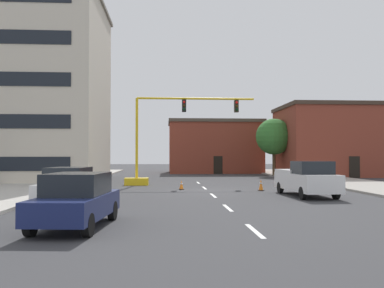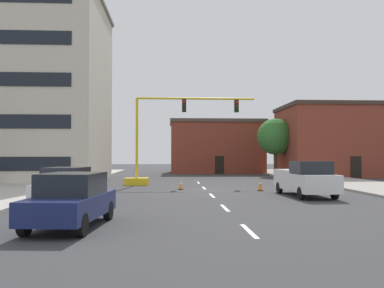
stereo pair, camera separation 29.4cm
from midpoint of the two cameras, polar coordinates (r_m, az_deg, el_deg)
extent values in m
plane|color=#38383A|center=(26.77, 1.90, -6.51)|extent=(160.00, 160.00, 0.00)
cube|color=#B2ADA3|center=(35.90, -19.10, -5.05)|extent=(6.00, 56.00, 0.14)
cube|color=#9E998E|center=(37.60, 19.40, -4.88)|extent=(6.00, 56.00, 0.14)
cube|color=silver|center=(13.01, 7.99, -11.78)|extent=(0.16, 2.40, 0.01)
cube|color=silver|center=(18.37, 4.49, -8.78)|extent=(0.16, 2.40, 0.01)
cube|color=silver|center=(23.80, 2.60, -7.12)|extent=(0.16, 2.40, 0.01)
cube|color=silver|center=(29.25, 1.42, -6.08)|extent=(0.16, 2.40, 0.01)
cube|color=silver|center=(34.72, 0.61, -5.36)|extent=(0.16, 2.40, 0.01)
cube|color=beige|center=(41.68, -22.98, 6.70)|extent=(15.10, 12.81, 16.41)
cube|color=gray|center=(43.65, -22.86, 17.62)|extent=(15.50, 13.21, 0.30)
cube|color=brown|center=(54.86, 2.91, -0.60)|extent=(11.80, 8.24, 6.44)
cube|color=#4C4238|center=(55.02, 2.91, 2.96)|extent=(12.10, 8.54, 0.40)
cube|color=black|center=(50.75, 3.45, -2.91)|extent=(1.10, 0.06, 2.20)
cube|color=brown|center=(48.72, 19.07, 0.19)|extent=(11.90, 9.00, 7.43)
cube|color=#3D2D23|center=(48.99, 19.03, 4.77)|extent=(12.20, 9.30, 0.40)
cube|color=black|center=(44.58, 21.35, -3.00)|extent=(1.10, 0.06, 2.20)
cube|color=yellow|center=(32.32, -7.92, -5.15)|extent=(1.80, 1.20, 0.55)
cylinder|color=yellow|center=(32.28, -7.89, 0.84)|extent=(0.20, 0.20, 6.20)
cylinder|color=yellow|center=(32.55, 0.26, 6.28)|extent=(9.18, 0.16, 0.16)
cube|color=black|center=(32.42, -1.36, 5.29)|extent=(0.32, 0.36, 0.95)
sphere|color=red|center=(32.27, -1.35, 5.81)|extent=(0.20, 0.20, 0.20)
sphere|color=#38280A|center=(32.24, -1.35, 5.32)|extent=(0.20, 0.20, 0.20)
sphere|color=black|center=(32.20, -1.35, 4.83)|extent=(0.20, 0.20, 0.20)
cube|color=black|center=(32.85, 5.89, 5.21)|extent=(0.32, 0.36, 0.95)
sphere|color=red|center=(32.70, 5.94, 5.73)|extent=(0.20, 0.20, 0.20)
sphere|color=#38280A|center=(32.66, 5.94, 5.24)|extent=(0.20, 0.20, 0.20)
sphere|color=black|center=(32.63, 5.94, 4.75)|extent=(0.20, 0.20, 0.20)
cylinder|color=#4C3823|center=(46.47, 11.08, -2.60)|extent=(0.36, 0.36, 2.87)
sphere|color=#33702D|center=(46.51, 11.06, 1.01)|extent=(3.99, 3.99, 3.99)
cube|color=white|center=(24.27, 15.13, -5.04)|extent=(2.22, 5.48, 0.95)
cube|color=#1E2328|center=(23.40, 15.91, -3.15)|extent=(1.91, 1.88, 0.70)
cube|color=white|center=(25.36, 14.15, -3.64)|extent=(2.12, 2.89, 0.16)
cylinder|color=black|center=(22.97, 18.91, -6.40)|extent=(0.25, 0.69, 0.68)
cylinder|color=black|center=(22.28, 14.68, -6.59)|extent=(0.25, 0.69, 0.68)
cylinder|color=black|center=(26.34, 15.52, -5.79)|extent=(0.25, 0.69, 0.68)
cylinder|color=black|center=(25.74, 11.77, -5.92)|extent=(0.25, 0.69, 0.68)
cube|color=white|center=(20.46, -17.16, -6.04)|extent=(2.21, 4.63, 0.70)
cube|color=#1E2328|center=(20.51, -17.06, -4.07)|extent=(1.88, 2.43, 0.70)
cylinder|color=black|center=(22.20, -17.97, -6.58)|extent=(0.27, 0.70, 0.68)
cylinder|color=black|center=(21.72, -13.82, -6.72)|extent=(0.27, 0.70, 0.68)
cylinder|color=black|center=(19.34, -20.94, -7.31)|extent=(0.27, 0.70, 0.68)
cylinder|color=black|center=(18.79, -16.22, -7.53)|extent=(0.27, 0.70, 0.68)
cube|color=navy|center=(13.90, -16.28, -8.21)|extent=(2.28, 4.66, 0.70)
cube|color=#1E2328|center=(13.94, -16.13, -5.30)|extent=(1.92, 2.46, 0.70)
cylinder|color=black|center=(15.65, -17.42, -8.74)|extent=(0.29, 0.70, 0.68)
cylinder|color=black|center=(15.19, -11.46, -9.00)|extent=(0.29, 0.70, 0.68)
cylinder|color=black|center=(12.83, -22.04, -10.30)|extent=(0.29, 0.70, 0.68)
cylinder|color=black|center=(12.26, -14.85, -10.78)|extent=(0.29, 0.70, 0.68)
cube|color=black|center=(27.88, -1.78, -6.27)|extent=(0.36, 0.36, 0.04)
cone|color=orange|center=(27.86, -1.78, -5.63)|extent=(0.28, 0.28, 0.58)
cylinder|color=white|center=(27.85, -1.78, -5.49)|extent=(0.19, 0.19, 0.08)
cube|color=black|center=(27.41, 9.20, -6.33)|extent=(0.36, 0.36, 0.04)
cone|color=orange|center=(27.38, 9.19, -5.54)|extent=(0.28, 0.28, 0.72)
cylinder|color=white|center=(27.38, 9.19, -5.36)|extent=(0.19, 0.19, 0.08)
camera|label=1|loc=(0.15, -90.26, 0.01)|focal=38.62mm
camera|label=2|loc=(0.15, 89.74, -0.01)|focal=38.62mm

